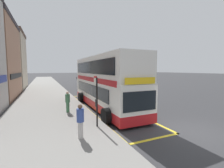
# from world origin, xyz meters

# --- Properties ---
(ground_plane) EXTENTS (260.00, 260.00, 0.00)m
(ground_plane) POSITION_xyz_m (0.00, 32.00, 0.00)
(ground_plane) COLOR #333335
(pavement_near) EXTENTS (6.00, 76.00, 0.14)m
(pavement_near) POSITION_xyz_m (-7.00, 32.00, 0.07)
(pavement_near) COLOR gray
(pavement_near) RESTS_ON ground
(double_decker_bus) EXTENTS (3.14, 11.05, 4.40)m
(double_decker_bus) POSITION_xyz_m (-2.46, 6.95, 2.06)
(double_decker_bus) COLOR white
(double_decker_bus) RESTS_ON ground
(bus_bay_markings) EXTENTS (3.11, 13.85, 0.01)m
(bus_bay_markings) POSITION_xyz_m (-2.44, 7.02, 0.01)
(bus_bay_markings) COLOR yellow
(bus_bay_markings) RESTS_ON ground
(bus_stop_sign) EXTENTS (0.09, 0.51, 2.82)m
(bus_stop_sign) POSITION_xyz_m (-4.57, 2.60, 1.78)
(bus_stop_sign) COLOR black
(bus_stop_sign) RESTS_ON pavement_near
(parked_car_grey_across) EXTENTS (2.09, 4.20, 1.62)m
(parked_car_grey_across) POSITION_xyz_m (2.59, 22.36, 0.80)
(parked_car_grey_across) COLOR slate
(parked_car_grey_across) RESTS_ON ground
(parked_car_silver_kerbside) EXTENTS (2.09, 4.20, 1.62)m
(parked_car_silver_kerbside) POSITION_xyz_m (4.76, 49.58, 0.80)
(parked_car_silver_kerbside) COLOR #B2B5BA
(parked_car_silver_kerbside) RESTS_ON ground
(pedestrian_waiting_near_sign) EXTENTS (0.34, 0.34, 1.60)m
(pedestrian_waiting_near_sign) POSITION_xyz_m (-5.75, 1.41, 1.00)
(pedestrian_waiting_near_sign) COLOR #B7B2AD
(pedestrian_waiting_near_sign) RESTS_ON pavement_near
(pedestrian_further_back) EXTENTS (0.34, 0.34, 1.56)m
(pedestrian_further_back) POSITION_xyz_m (-5.65, 6.20, 0.98)
(pedestrian_further_back) COLOR #3F724C
(pedestrian_further_back) RESTS_ON pavement_near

